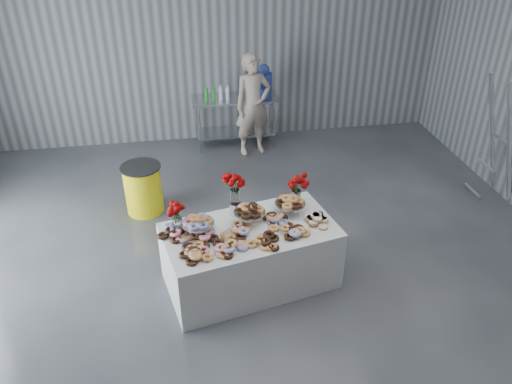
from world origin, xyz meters
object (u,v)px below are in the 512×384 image
Objects in this scene: person at (253,105)px; trash_barrel at (143,189)px; prep_table at (235,112)px; display_table at (250,256)px; water_jug at (264,82)px; stepladder at (500,139)px.

person reaches higher than trash_barrel.
prep_table is 0.86× the size of person.
water_jug is (0.82, 3.70, 0.77)m from display_table.
trash_barrel is at bearing 174.92° from stepladder.
trash_barrel is (-1.57, -1.95, -0.26)m from prep_table.
stepladder is (5.05, -0.45, 0.58)m from trash_barrel.
display_table is at bearing -113.78° from person.
person reaches higher than display_table.
person is 2.41× the size of trash_barrel.
person reaches higher than water_jug.
water_jug is at bearing 39.51° from person.
prep_table is 0.49m from person.
display_table is 2.16m from trash_barrel.
prep_table is 2.52m from trash_barrel.
prep_table reaches higher than display_table.
person is 2.49m from trash_barrel.
person is (-0.24, -0.33, -0.28)m from water_jug.
prep_table is 2.71× the size of water_jug.
display_table is at bearing -102.49° from water_jug.
person is at bearing 80.29° from display_table.
trash_barrel is at bearing -136.82° from water_jug.
trash_barrel is (-1.83, -1.62, -0.51)m from person.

